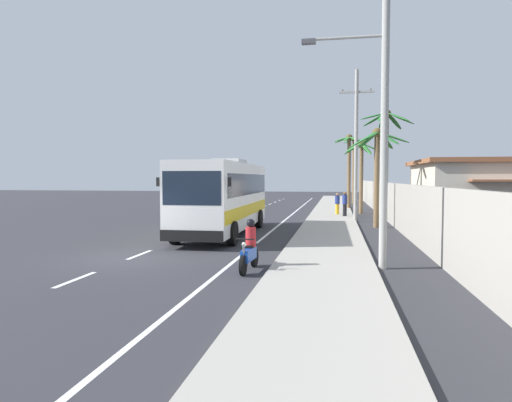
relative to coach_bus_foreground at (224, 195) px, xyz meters
The scene contains 15 objects.
ground_plane 7.71m from the coach_bus_foreground, 102.17° to the right, with size 160.00×160.00×0.00m, color #303035.
sidewalk_kerb 6.20m from the coach_bus_foreground, 27.49° to the left, with size 3.20×90.00×0.14m, color #A8A399.
lane_markings 7.38m from the coach_bus_foreground, 83.21° to the left, with size 3.90×71.00×0.01m.
boundary_wall 11.28m from the coach_bus_foreground, 36.66° to the left, with size 0.24×60.00×2.55m, color #9E998E.
coach_bus_foreground is the anchor object (origin of this frame).
motorcycle_beside_bus 9.23m from the coach_bus_foreground, 70.88° to the right, with size 0.56×1.96×1.59m.
pedestrian_near_kerb 12.23m from the coach_bus_foreground, 59.48° to the left, with size 0.36×0.36×1.74m.
pedestrian_midwalk 13.34m from the coach_bus_foreground, 64.78° to the left, with size 0.36×0.36×1.59m.
utility_pole_nearest 10.88m from the coach_bus_foreground, 47.66° to the right, with size 3.70×0.24×10.24m.
utility_pole_mid 10.98m from the coach_bus_foreground, 49.52° to the left, with size 2.23×0.24×9.87m.
palm_nearest 16.48m from the coach_bus_foreground, 62.53° to the left, with size 3.19×3.27×5.85m.
palm_second 9.30m from the coach_bus_foreground, 29.55° to the left, with size 3.45×3.27×5.71m.
palm_third 30.65m from the coach_bus_foreground, 75.80° to the left, with size 2.60×2.56×7.45m.
palm_fourth 21.02m from the coach_bus_foreground, 71.24° to the left, with size 2.88×2.83×6.84m.
palm_farthest 14.48m from the coach_bus_foreground, 49.95° to the left, with size 3.83×3.72×7.66m.
Camera 1 is at (7.18, -14.72, 2.84)m, focal length 31.40 mm.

